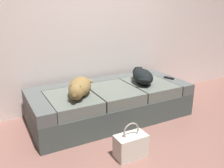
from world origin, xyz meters
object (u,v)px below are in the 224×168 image
(dog_tan, at_px, (79,87))
(tv_remote, at_px, (169,78))
(couch, at_px, (110,102))
(dog_dark, at_px, (142,76))
(handbag, at_px, (131,146))

(dog_tan, xyz_separation_m, tv_remote, (1.38, 0.04, -0.09))
(dog_tan, bearing_deg, couch, 15.27)
(dog_dark, bearing_deg, dog_tan, -175.80)
(couch, xyz_separation_m, handbag, (-0.24, -0.89, -0.09))
(dog_dark, distance_m, tv_remote, 0.47)
(dog_tan, relative_size, tv_remote, 3.77)
(dog_tan, bearing_deg, handbag, -72.84)
(couch, height_order, tv_remote, tv_remote)
(tv_remote, bearing_deg, dog_dark, 157.14)
(couch, distance_m, dog_tan, 0.59)
(dog_tan, xyz_separation_m, dog_dark, (0.93, 0.07, -0.00))
(dog_dark, bearing_deg, couch, 172.46)
(dog_tan, relative_size, handbag, 1.49)
(couch, xyz_separation_m, dog_tan, (-0.47, -0.13, 0.33))
(tv_remote, bearing_deg, couch, 155.18)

